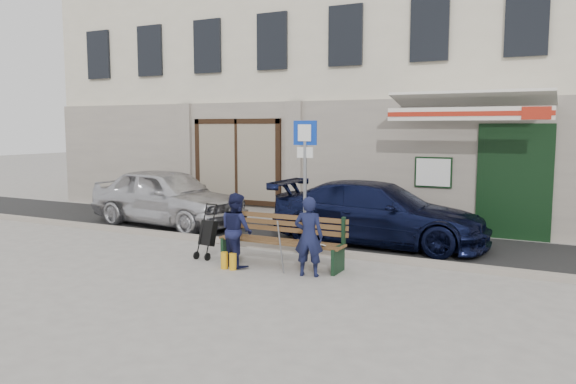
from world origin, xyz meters
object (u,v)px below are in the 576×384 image
Objects in this scene: bench at (279,241)px; stroller at (208,234)px; man at (309,236)px; car_silver at (167,197)px; car_navy at (378,213)px; parking_sign at (305,164)px; woman at (237,230)px.

bench is 2.30× the size of stroller.
stroller is (-2.30, 0.32, -0.22)m from man.
car_silver is at bearing 147.17° from stroller.
car_silver reaches higher than bench.
car_silver is 5.13m from bench.
car_navy is 3.72m from stroller.
parking_sign reaches higher than car_silver.
woman is at bearing 150.30° from car_navy.
car_navy is at bearing 68.35° from bench.
man is (-0.24, -3.04, 0.01)m from car_navy.
parking_sign is 2.39m from stroller.
woman is (3.87, -2.81, -0.07)m from car_silver.
car_navy is 3.46× the size of woman.
parking_sign is 1.10× the size of bench.
car_silver is 4.78m from woman.
bench is 1.76× the size of man.
car_silver is at bearing -40.28° from man.
man reaches higher than stroller.
woman is (-0.54, -1.74, -1.10)m from parking_sign.
car_navy reaches higher than stroller.
stroller is (-2.54, -2.72, -0.21)m from car_navy.
car_navy is 1.76× the size of parking_sign.
car_silver is 1.82× the size of bench.
car_silver reaches higher than stroller.
stroller is at bearing 136.47° from car_navy.
car_silver reaches higher than car_navy.
woman is at bearing -119.09° from car_silver.
stroller reaches higher than bench.
man is (5.32, -2.83, -0.06)m from car_silver.
parking_sign reaches higher than woman.
car_navy reaches higher than woman.
car_silver is 1.65× the size of parking_sign.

